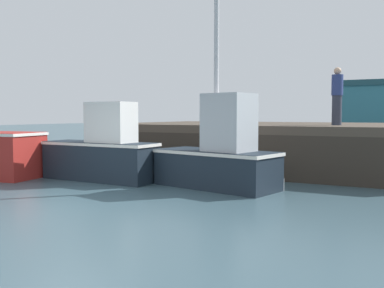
% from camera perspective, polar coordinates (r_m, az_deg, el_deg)
% --- Properties ---
extents(ground, '(120.00, 160.00, 0.10)m').
position_cam_1_polar(ground, '(9.99, -15.77, -7.39)').
color(ground, '#38515B').
extents(pier, '(10.43, 6.97, 1.55)m').
position_cam_1_polar(pier, '(15.72, 9.21, 1.63)').
color(pier, '#473D33').
rests_on(pier, ground).
extents(fishing_boat_near_right, '(3.55, 1.18, 2.22)m').
position_cam_1_polar(fishing_boat_near_right, '(12.76, -11.55, -1.02)').
color(fishing_boat_near_right, '#19232D').
rests_on(fishing_boat_near_right, ground).
extents(fishing_boat_mid, '(3.44, 1.96, 5.05)m').
position_cam_1_polar(fishing_boat_mid, '(11.21, 3.56, -1.46)').
color(fishing_boat_mid, '#19232D').
rests_on(fishing_boat_mid, ground).
extents(rowboat, '(1.79, 1.35, 0.35)m').
position_cam_1_polar(rowboat, '(11.39, 7.53, -4.87)').
color(rowboat, white).
rests_on(rowboat, ground).
extents(dockworker, '(0.34, 0.34, 1.74)m').
position_cam_1_polar(dockworker, '(14.11, 18.24, 5.90)').
color(dockworker, '#2D3342').
rests_on(dockworker, pier).
extents(mooring_buoy_foreground, '(0.45, 0.45, 0.54)m').
position_cam_1_polar(mooring_buoy_foreground, '(13.21, -15.29, -3.39)').
color(mooring_buoy_foreground, red).
rests_on(mooring_buoy_foreground, ground).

